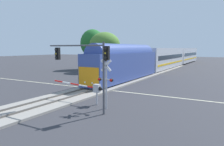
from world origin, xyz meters
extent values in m
plane|color=#333338|center=(0.00, 0.00, 0.00)|extent=(220.00, 220.00, 0.00)
cube|color=beige|center=(0.00, 0.00, 0.00)|extent=(44.00, 0.20, 0.01)
cube|color=gray|center=(0.00, 0.00, 0.09)|extent=(4.40, 80.00, 0.18)
cube|color=#56514C|center=(-0.72, 0.00, 0.25)|extent=(0.10, 80.00, 0.14)
cube|color=#56514C|center=(0.72, 0.00, 0.25)|extent=(0.10, 80.00, 0.14)
cube|color=#384C93|center=(0.00, 7.55, 2.27)|extent=(3.00, 18.46, 3.90)
cube|color=orange|center=(0.00, -1.70, 1.69)|extent=(2.76, 0.08, 2.15)
cylinder|color=#384C93|center=(0.00, 7.55, 4.10)|extent=(2.76, 16.62, 2.76)
sphere|color=#F4F2CC|center=(-0.50, -1.71, 1.00)|extent=(0.24, 0.24, 0.24)
sphere|color=#F4F2CC|center=(0.50, -1.71, 1.00)|extent=(0.24, 0.24, 0.24)
cube|color=silver|center=(0.00, 29.56, 2.62)|extent=(3.00, 23.76, 4.60)
cube|color=black|center=(1.51, 29.56, 2.92)|extent=(0.04, 21.38, 0.90)
cube|color=gold|center=(1.52, 29.56, 1.47)|extent=(0.04, 21.86, 0.36)
cube|color=silver|center=(0.00, 54.22, 2.62)|extent=(3.00, 23.76, 4.60)
cube|color=black|center=(1.51, 54.22, 2.92)|extent=(0.04, 21.38, 0.90)
cube|color=gold|center=(1.52, 54.22, 1.47)|extent=(0.04, 21.86, 0.36)
cylinder|color=#B7B7BC|center=(4.03, -6.10, 0.55)|extent=(0.14, 0.14, 1.10)
cube|color=#B7B7BC|center=(4.03, -6.10, 1.45)|extent=(0.56, 0.40, 0.70)
sphere|color=black|center=(4.38, -6.10, 1.45)|extent=(0.36, 0.36, 0.36)
cylinder|color=red|center=(3.55, -6.10, 1.48)|extent=(0.97, 0.12, 0.18)
cylinder|color=white|center=(2.58, -6.10, 1.54)|extent=(0.97, 0.12, 0.18)
cylinder|color=red|center=(1.62, -6.10, 1.60)|extent=(0.97, 0.12, 0.18)
cylinder|color=white|center=(0.66, -6.10, 1.66)|extent=(0.97, 0.12, 0.18)
cylinder|color=red|center=(-0.31, -6.10, 1.72)|extent=(0.97, 0.12, 0.18)
sphere|color=red|center=(-0.79, -6.10, 1.75)|extent=(0.14, 0.14, 0.14)
cylinder|color=#B2B2B7|center=(5.37, -6.76, 1.93)|extent=(0.14, 0.14, 3.86)
cube|color=white|center=(5.37, -6.78, 3.51)|extent=(0.98, 0.05, 0.98)
cube|color=white|center=(5.37, -6.78, 3.51)|extent=(0.98, 0.05, 0.98)
cube|color=#B2B2B7|center=(5.37, -6.76, 2.39)|extent=(1.10, 0.08, 0.08)
cylinder|color=black|center=(4.82, -6.86, 2.39)|extent=(0.26, 0.18, 0.26)
cylinder|color=black|center=(5.92, -6.86, 2.39)|extent=(0.26, 0.18, 0.26)
sphere|color=red|center=(4.82, -6.96, 2.39)|extent=(0.20, 0.20, 0.20)
sphere|color=red|center=(5.92, -6.96, 2.39)|extent=(0.20, 0.20, 0.20)
cone|color=black|center=(5.37, -6.76, 3.98)|extent=(0.28, 0.28, 0.22)
cylinder|color=#4C4C51|center=(5.99, -8.12, 2.67)|extent=(0.16, 0.16, 5.33)
cube|color=black|center=(6.27, -8.12, 4.53)|extent=(0.34, 0.26, 1.00)
sphere|color=#262626|center=(6.27, -8.27, 4.85)|extent=(0.20, 0.20, 0.20)
cylinder|color=black|center=(6.27, -8.30, 4.85)|extent=(0.24, 0.10, 0.24)
sphere|color=yellow|center=(6.27, -8.27, 4.53)|extent=(0.20, 0.20, 0.20)
cylinder|color=black|center=(6.27, -8.30, 4.53)|extent=(0.24, 0.10, 0.24)
sphere|color=#262626|center=(6.27, -8.27, 4.21)|extent=(0.20, 0.20, 0.20)
cylinder|color=black|center=(6.27, -8.30, 4.21)|extent=(0.24, 0.10, 0.24)
cylinder|color=#4C4C51|center=(3.39, -8.12, 5.08)|extent=(5.20, 0.12, 0.12)
cube|color=black|center=(1.57, -8.12, 4.43)|extent=(0.34, 0.26, 1.00)
sphere|color=#262626|center=(1.57, -8.27, 4.75)|extent=(0.20, 0.20, 0.20)
cylinder|color=black|center=(1.57, -8.30, 4.75)|extent=(0.24, 0.10, 0.24)
sphere|color=yellow|center=(1.57, -8.27, 4.43)|extent=(0.20, 0.20, 0.20)
cylinder|color=black|center=(1.57, -8.30, 4.43)|extent=(0.24, 0.10, 0.24)
sphere|color=#262626|center=(1.57, -8.27, 4.11)|extent=(0.20, 0.20, 0.20)
cylinder|color=black|center=(1.57, -8.30, 4.11)|extent=(0.24, 0.10, 0.24)
cylinder|color=brown|center=(-9.74, 17.65, 1.82)|extent=(0.58, 0.58, 3.65)
ellipsoid|color=#4C7A2D|center=(-9.74, 17.65, 5.61)|extent=(6.42, 6.42, 5.25)
cylinder|color=brown|center=(-14.81, 20.52, 1.81)|extent=(0.48, 0.48, 3.62)
ellipsoid|color=#236628|center=(-14.81, 20.52, 6.04)|extent=(5.66, 5.66, 6.45)
camera|label=1|loc=(14.22, -21.37, 4.87)|focal=34.68mm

